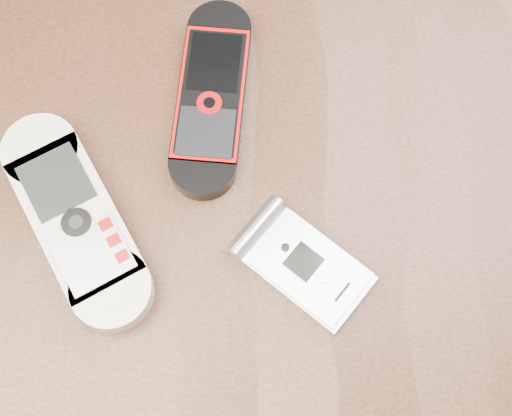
% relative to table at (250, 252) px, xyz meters
% --- Properties ---
extents(ground, '(4.00, 4.00, 0.00)m').
position_rel_table_xyz_m(ground, '(0.00, 0.00, -0.64)').
color(ground, '#472B19').
rests_on(ground, ground).
extents(table, '(1.20, 0.80, 0.75)m').
position_rel_table_xyz_m(table, '(0.00, 0.00, 0.00)').
color(table, black).
rests_on(table, ground).
extents(nokia_white, '(0.13, 0.18, 0.02)m').
position_rel_table_xyz_m(nokia_white, '(-0.13, -0.00, 0.12)').
color(nokia_white, silver).
rests_on(nokia_white, table).
extents(nokia_black_red, '(0.07, 0.17, 0.02)m').
position_rel_table_xyz_m(nokia_black_red, '(-0.03, 0.09, 0.11)').
color(nokia_black_red, black).
rests_on(nokia_black_red, table).
extents(motorola_razr, '(0.11, 0.11, 0.02)m').
position_rel_table_xyz_m(motorola_razr, '(0.04, -0.04, 0.11)').
color(motorola_razr, silver).
rests_on(motorola_razr, table).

